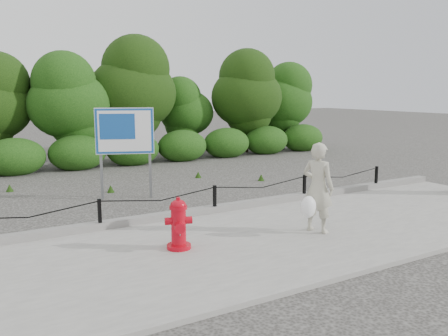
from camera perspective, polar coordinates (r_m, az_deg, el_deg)
ground at (r=10.32m, az=-1.12°, el=-5.81°), size 90.00×90.00×0.00m
sidewalk at (r=8.69m, az=5.48°, el=-8.51°), size 14.00×4.00×0.08m
curb at (r=10.32m, az=-1.26°, el=-4.94°), size 14.00×0.22×0.14m
chain_barrier at (r=10.21m, az=-1.13°, el=-3.34°), size 10.06×0.06×0.60m
treeline at (r=18.28m, az=-14.79°, el=8.32°), size 20.27×3.43×4.66m
fire_hydrant at (r=7.96m, az=-5.48°, el=-6.76°), size 0.52×0.53×0.88m
pedestrian at (r=8.91m, az=11.17°, el=-2.46°), size 0.80×0.72×1.68m
advertising_sign at (r=11.92m, az=-11.87°, el=3.89°), size 1.34×0.59×2.27m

